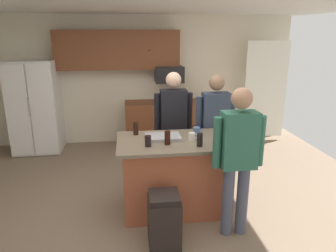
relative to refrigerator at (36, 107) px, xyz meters
name	(u,v)px	position (x,y,z in m)	size (l,w,h in m)	color
floor	(150,206)	(2.00, -2.38, -0.88)	(7.04, 7.04, 0.00)	#7F6B56
back_wall	(139,80)	(2.00, 0.42, 0.42)	(6.40, 0.10, 2.60)	beige
french_door_window_panel	(265,90)	(4.60, 0.02, 0.22)	(0.90, 0.06, 2.00)	white
cabinet_run_upper	(118,50)	(1.60, 0.22, 1.04)	(2.40, 0.38, 0.75)	brown
cabinet_run_lower	(169,123)	(2.60, 0.10, -0.43)	(1.80, 0.63, 0.90)	brown
refrigerator	(36,107)	(0.00, 0.00, 0.00)	(0.87, 0.76, 1.76)	white
microwave_over_range	(169,74)	(2.60, 0.12, 0.57)	(0.56, 0.40, 0.32)	black
kitchen_island	(171,175)	(2.28, -2.47, -0.40)	(1.34, 0.89, 0.95)	#AD5638
person_guest_by_door	(215,124)	(3.00, -1.91, 0.09)	(0.57, 0.22, 1.68)	#232D4C
person_guest_right	(238,153)	(2.92, -3.09, 0.10)	(0.57, 0.22, 1.70)	#4C5166
person_elder_center	(173,121)	(2.42, -1.68, 0.10)	(0.57, 0.22, 1.70)	#4C5166
mug_ceramic_white	(197,131)	(2.64, -2.31, 0.12)	(0.13, 0.09, 0.11)	#4C6B99
glass_pilsner	(167,138)	(2.21, -2.61, 0.15)	(0.07, 0.07, 0.17)	black
glass_stout_tall	(200,140)	(2.58, -2.72, 0.15)	(0.07, 0.07, 0.16)	black
glass_short_whisky	(136,129)	(1.85, -2.18, 0.15)	(0.07, 0.07, 0.16)	black
tumbler_amber	(148,141)	(1.98, -2.65, 0.14)	(0.08, 0.08, 0.13)	black
mug_blue_stoneware	(192,136)	(2.54, -2.50, 0.12)	(0.12, 0.08, 0.10)	white
serving_tray	(163,137)	(2.18, -2.40, 0.09)	(0.44, 0.30, 0.04)	#B7B7BC
trash_bin	(164,220)	(2.10, -3.20, -0.58)	(0.34, 0.34, 0.61)	black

